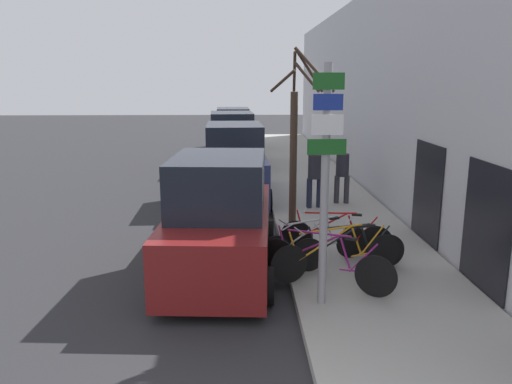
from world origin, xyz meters
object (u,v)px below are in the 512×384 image
at_px(bicycle_1, 337,255).
at_px(street_tree, 295,141).
at_px(parked_car_2, 232,144).
at_px(pedestrian_far, 342,171).
at_px(parked_car_1, 235,166).
at_px(bicycle_2, 349,250).
at_px(pedestrian_near, 315,173).
at_px(bicycle_0, 325,263).
at_px(parked_car_0, 220,222).
at_px(signpost, 325,179).
at_px(bicycle_3, 315,244).
at_px(parked_car_3, 233,131).
at_px(bicycle_4, 336,237).

xyz_separation_m(bicycle_1, street_tree, (-0.43, 3.37, 1.66)).
bearing_deg(parked_car_2, pedestrian_far, -66.67).
relative_size(parked_car_1, pedestrian_far, 2.81).
distance_m(bicycle_2, pedestrian_near, 4.74).
height_order(bicycle_0, parked_car_0, parked_car_0).
xyz_separation_m(signpost, bicycle_3, (0.15, 1.78, -1.64)).
distance_m(parked_car_0, parked_car_2, 11.64).
height_order(bicycle_0, bicycle_3, bicycle_0).
height_order(bicycle_1, parked_car_3, parked_car_3).
relative_size(bicycle_3, pedestrian_far, 1.32).
height_order(bicycle_3, pedestrian_far, pedestrian_far).
relative_size(bicycle_2, parked_car_2, 0.48).
xyz_separation_m(signpost, parked_car_0, (-1.68, 1.69, -1.15)).
height_order(pedestrian_near, pedestrian_far, pedestrian_near).
bearing_deg(pedestrian_near, parked_car_1, -45.56).
relative_size(bicycle_2, bicycle_4, 0.99).
bearing_deg(pedestrian_far, bicycle_2, -95.73).
distance_m(signpost, bicycle_2, 2.32).
height_order(bicycle_2, parked_car_0, parked_car_0).
bearing_deg(parked_car_0, signpost, -41.55).
height_order(bicycle_0, pedestrian_far, pedestrian_far).
height_order(signpost, street_tree, street_tree).
distance_m(bicycle_2, parked_car_1, 6.64).
bearing_deg(parked_car_3, bicycle_0, -85.91).
bearing_deg(parked_car_3, bicycle_4, -83.76).
xyz_separation_m(parked_car_3, pedestrian_near, (2.44, -12.69, 0.11)).
bearing_deg(parked_car_1, bicycle_2, -72.22).
distance_m(bicycle_2, parked_car_0, 2.49).
relative_size(parked_car_2, pedestrian_far, 2.76).
bearing_deg(bicycle_1, bicycle_2, -56.01).
distance_m(parked_car_1, pedestrian_near, 2.72).
xyz_separation_m(bicycle_2, parked_car_0, (-2.43, 0.24, 0.50)).
xyz_separation_m(bicycle_0, street_tree, (-0.13, 3.80, 1.65)).
relative_size(bicycle_1, street_tree, 0.58).
height_order(bicycle_2, bicycle_3, bicycle_3).
bearing_deg(bicycle_2, signpost, 146.21).
distance_m(bicycle_3, bicycle_4, 0.65).
bearing_deg(bicycle_3, parked_car_2, -11.85).
relative_size(bicycle_4, parked_car_1, 0.47).
relative_size(pedestrian_near, street_tree, 0.40).
height_order(bicycle_0, bicycle_1, bicycle_0).
height_order(bicycle_4, parked_car_3, parked_car_3).
height_order(parked_car_3, street_tree, street_tree).
bearing_deg(bicycle_4, bicycle_3, 146.36).
xyz_separation_m(bicycle_2, pedestrian_near, (0.03, 4.70, 0.61)).
bearing_deg(bicycle_0, parked_car_1, 44.37).
bearing_deg(parked_car_0, parked_car_3, 93.49).
bearing_deg(bicycle_1, pedestrian_near, -20.33).
relative_size(bicycle_2, street_tree, 0.52).
relative_size(bicycle_0, bicycle_1, 0.87).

